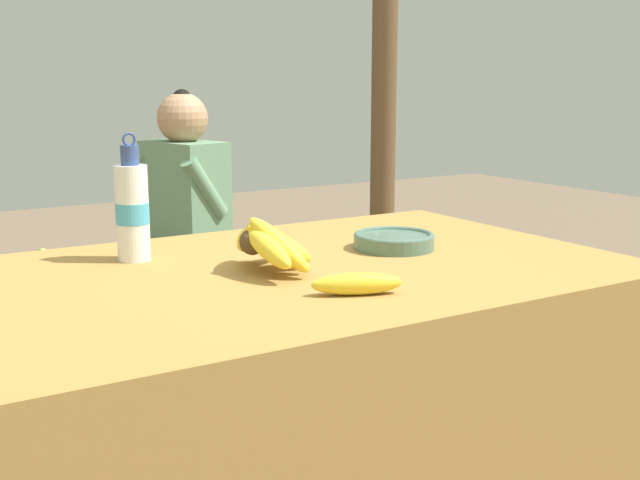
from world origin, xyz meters
The scene contains 9 objects.
market_counter centered at (0.00, 0.00, 0.38)m, with size 1.41×0.92×0.76m.
banana_bunch_ripe centered at (-0.07, -0.01, 0.82)m, with size 0.17×0.28×0.13m.
serving_bowl centered at (0.29, 0.04, 0.78)m, with size 0.19×0.19×0.04m.
water_bottle centered at (-0.27, 0.24, 0.87)m, with size 0.07×0.07×0.28m.
loose_banana_front centered at (-0.02, -0.26, 0.78)m, with size 0.18×0.11×0.04m.
wooden_bench centered at (0.19, 1.53, 0.35)m, with size 1.44×0.32×0.42m.
seated_vendor centered at (0.31, 1.49, 0.64)m, with size 0.46×0.43×1.12m.
banana_bunch_green centered at (-0.17, 1.53, 0.48)m, with size 0.16×0.25×0.14m.
support_post_far centered at (1.54, 1.80, 1.20)m, with size 0.13×0.13×2.39m.
Camera 1 is at (-0.83, -1.46, 1.15)m, focal length 45.00 mm.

